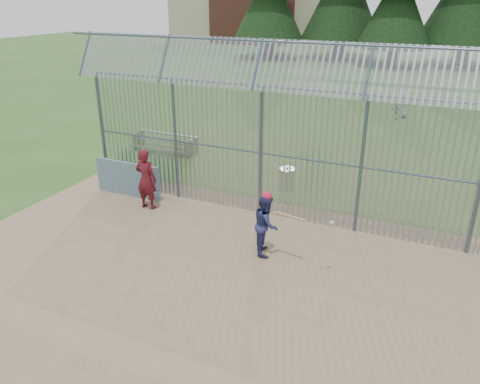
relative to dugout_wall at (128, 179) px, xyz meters
The scene contains 12 objects.
ground 5.47m from the dugout_wall, 32.23° to the right, with size 120.00×120.00×0.00m, color #2D511E.
dirt_infield 5.75m from the dugout_wall, 36.47° to the right, with size 14.00×10.00×0.02m, color #756047.
dugout_wall is the anchor object (origin of this frame).
batter 5.91m from the dugout_wall, 15.86° to the right, with size 0.80×0.62×1.65m, color navy.
onlooker 1.36m from the dugout_wall, 25.69° to the right, with size 0.72×0.47×1.98m, color maroon.
bg_kid_standing 17.01m from the dugout_wall, 64.92° to the left, with size 0.71×0.46×1.46m, color gray.
bg_kid_seated 16.17m from the dugout_wall, 64.78° to the left, with size 0.53×0.22×0.91m, color slate.
batting_gear 6.16m from the dugout_wall, 15.77° to the right, with size 1.97×0.54×0.54m.
trash_can 5.52m from the dugout_wall, 31.45° to the left, with size 0.56×0.56×0.82m.
bleacher 4.98m from the dugout_wall, 108.98° to the left, with size 3.00×0.95×0.72m.
backstop_fence 6.66m from the dugout_wall, ahead, with size 20.09×0.81×5.30m.
distant_buildings 56.80m from the dugout_wall, 109.12° to the left, with size 26.50×10.50×8.00m.
Camera 1 is at (5.00, -8.96, 6.44)m, focal length 35.00 mm.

